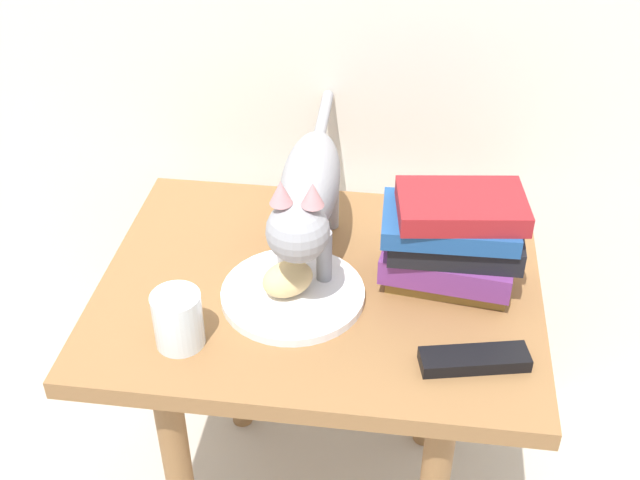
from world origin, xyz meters
TOP-DOWN VIEW (x-y plane):
  - side_table at (0.00, 0.00)m, footprint 0.68×0.53m
  - plate at (-0.04, -0.04)m, footprint 0.22×0.22m
  - bread_roll at (-0.04, -0.05)m, footprint 0.10×0.10m
  - cat at (-0.02, 0.05)m, footprint 0.10×0.48m
  - book_stack at (0.20, 0.02)m, footprint 0.21×0.15m
  - candle_jar at (-0.18, -0.16)m, footprint 0.07×0.07m
  - tv_remote at (0.23, -0.15)m, footprint 0.16×0.08m

SIDE VIEW (x-z plane):
  - side_table at x=0.00m, z-range 0.19..0.76m
  - plate at x=-0.04m, z-range 0.57..0.59m
  - tv_remote at x=0.23m, z-range 0.57..0.59m
  - candle_jar at x=-0.18m, z-range 0.57..0.65m
  - bread_roll at x=-0.04m, z-range 0.59..0.64m
  - book_stack at x=0.20m, z-range 0.57..0.74m
  - cat at x=-0.02m, z-range 0.59..0.82m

